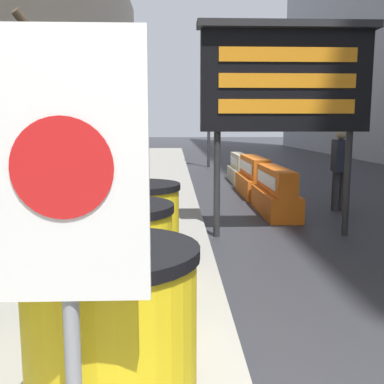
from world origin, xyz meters
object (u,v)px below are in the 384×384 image
Objects in this scene: message_board at (286,80)px; barrel_drum_middle at (116,267)px; barrel_drum_back at (137,231)px; jersey_barrier_cream at (239,170)px; jersey_barrier_orange_near at (254,178)px; jersey_barrier_orange_far at (275,194)px; pedestrian_worker at (340,163)px; barrel_drum_foreground at (112,341)px; warning_sign at (65,204)px; traffic_light_near_curb at (209,85)px; traffic_cone_near at (267,167)px.

barrel_drum_middle is at bearing -121.14° from message_board.
barrel_drum_back is 3.44m from message_board.
barrel_drum_back is at bearing -104.61° from jersey_barrier_cream.
message_board is 6.78m from jersey_barrier_cream.
jersey_barrier_orange_near is (2.34, 7.44, -0.23)m from barrel_drum_middle.
jersey_barrier_orange_far is (2.34, 5.11, -0.25)m from barrel_drum_middle.
message_board reaches higher than pedestrian_worker.
barrel_drum_foreground is 0.95m from warning_sign.
message_board is 1.57× the size of jersey_barrier_orange_far.
barrel_drum_middle is 0.31× the size of message_board.
jersey_barrier_orange_far is at bearing 80.57° from message_board.
message_board is 1.94× the size of pedestrian_worker.
message_board is 1.74× the size of jersey_barrier_cream.
barrel_drum_foreground is at bearing -112.94° from message_board.
barrel_drum_foreground reaches higher than jersey_barrier_orange_far.
jersey_barrier_orange_near is at bearing -90.00° from jersey_barrier_cream.
jersey_barrier_orange_far is 0.45× the size of traffic_light_near_curb.
warning_sign is 1.15× the size of pedestrian_worker.
barrel_drum_middle is at bearing -103.30° from jersey_barrier_cream.
warning_sign is 9.47m from jersey_barrier_orange_near.
barrel_drum_back reaches higher than jersey_barrier_orange_far.
jersey_barrier_orange_near is at bearing -143.26° from pedestrian_worker.
barrel_drum_foreground is at bearing -88.39° from barrel_drum_back.
barrel_drum_middle is 14.90m from traffic_light_near_curb.
traffic_light_near_curb reaches higher than barrel_drum_middle.
jersey_barrier_orange_near is at bearing 76.01° from warning_sign.
jersey_barrier_orange_far is at bearing -74.44° from pedestrian_worker.
jersey_barrier_orange_near is 7.67m from traffic_light_near_curb.
barrel_drum_foreground reaches higher than jersey_barrier_orange_near.
warning_sign is at bearing -22.64° from pedestrian_worker.
barrel_drum_middle reaches higher than jersey_barrier_orange_far.
barrel_drum_middle is at bearing -97.00° from traffic_light_near_curb.
pedestrian_worker is (3.65, 5.37, 0.32)m from barrel_drum_middle.
warning_sign is 0.87× the size of jersey_barrier_orange_near.
pedestrian_worker is (1.32, -4.51, 0.58)m from jersey_barrier_cream.
barrel_drum_back is 5.55m from pedestrian_worker.
jersey_barrier_orange_near is at bearing 75.58° from barrel_drum_foreground.
barrel_drum_foreground and barrel_drum_middle have the same top height.
message_board is (1.99, 2.24, 1.69)m from barrel_drum_back.
pedestrian_worker is (3.59, 4.22, 0.32)m from barrel_drum_back.
traffic_light_near_curb is (1.73, 13.42, 2.56)m from barrel_drum_back.
pedestrian_worker is at bearing -73.74° from jersey_barrier_cream.
jersey_barrier_cream is at bearing 76.70° from barrel_drum_middle.
traffic_cone_near is 0.42× the size of pedestrian_worker.
barrel_drum_foreground is 1.00× the size of barrel_drum_back.
pedestrian_worker reaches higher than traffic_cone_near.
traffic_light_near_curb is at bearing 114.97° from traffic_cone_near.
jersey_barrier_orange_near is 1.31× the size of pedestrian_worker.
message_board reaches higher than jersey_barrier_orange_near.
jersey_barrier_orange_far is 0.94× the size of jersey_barrier_orange_near.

